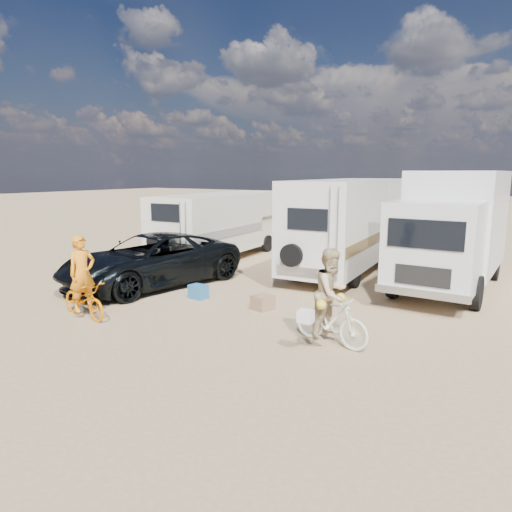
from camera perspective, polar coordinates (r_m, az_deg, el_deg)
The scene contains 12 objects.
ground at distance 10.69m, azimuth -5.55°, elevation -8.78°, with size 140.00×140.00×0.00m, color tan.
rv_main at distance 16.63m, azimuth 11.14°, elevation 3.66°, with size 2.21×7.46×3.24m, color white, non-canonical shape.
rv_left at distance 19.04m, azimuth -4.23°, elevation 3.73°, with size 2.22×7.15×2.63m, color silver, non-canonical shape.
box_truck at distance 14.98m, azimuth 23.03°, elevation 2.88°, with size 2.37×6.69×3.53m, color silver, non-canonical shape.
dark_suv at distance 14.68m, azimuth -12.82°, elevation -0.50°, with size 2.66×5.77×1.60m, color black.
bike_man at distance 11.98m, azimuth -20.49°, elevation -5.07°, with size 0.59×1.69×0.89m, color orange.
bike_woman at distance 9.60m, azimuth 9.23°, elevation -7.80°, with size 0.49×1.75×1.05m, color beige.
rider_man at distance 11.87m, azimuth -20.63°, elevation -2.86°, with size 0.67×0.44×1.84m, color orange.
rider_woman at distance 9.49m, azimuth 9.29°, elevation -5.58°, with size 0.89×0.69×1.82m, color tan.
bike_parked at distance 13.61m, azimuth 21.55°, elevation -3.46°, with size 0.56×1.60×0.84m, color #2A2D2B.
cooler at distance 13.04m, azimuth -7.15°, elevation -4.40°, with size 0.49×0.35×0.39m, color #266296.
crate at distance 11.92m, azimuth 0.84°, elevation -5.77°, with size 0.47×0.47×0.37m, color #876349.
Camera 1 is at (6.20, -7.98, 3.49)m, focal length 32.36 mm.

